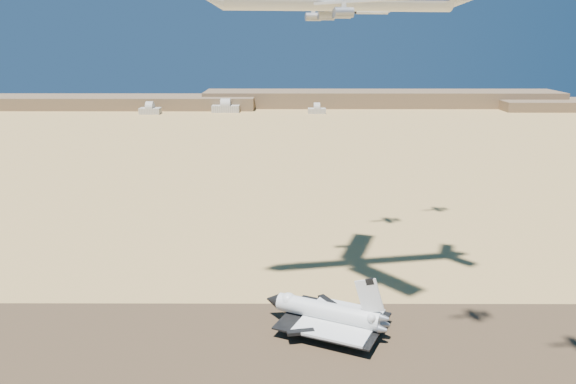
{
  "coord_description": "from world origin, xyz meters",
  "views": [
    {
      "loc": [
        10.65,
        -135.43,
        81.29
      ],
      "look_at": [
        10.19,
        8.0,
        41.29
      ],
      "focal_mm": 35.0,
      "sensor_mm": 36.0,
      "label": 1
    }
  ],
  "objects_px": {
    "crew_c": "(361,336)",
    "crew_a": "(352,342)",
    "shuttle": "(327,313)",
    "crew_b": "(359,341)",
    "chase_jet_e": "(371,12)"
  },
  "relations": [
    {
      "from": "crew_c",
      "to": "crew_a",
      "type": "bearing_deg",
      "value": 96.85
    },
    {
      "from": "shuttle",
      "to": "crew_b",
      "type": "xyz_separation_m",
      "value": [
        8.43,
        -8.38,
        -3.92
      ]
    },
    {
      "from": "shuttle",
      "to": "crew_a",
      "type": "distance_m",
      "value": 11.44
    },
    {
      "from": "shuttle",
      "to": "crew_a",
      "type": "height_order",
      "value": "shuttle"
    },
    {
      "from": "shuttle",
      "to": "chase_jet_e",
      "type": "distance_m",
      "value": 113.38
    },
    {
      "from": "crew_a",
      "to": "crew_b",
      "type": "xyz_separation_m",
      "value": [
        2.0,
        0.19,
        0.07
      ]
    },
    {
      "from": "chase_jet_e",
      "to": "crew_b",
      "type": "bearing_deg",
      "value": -108.55
    },
    {
      "from": "shuttle",
      "to": "crew_b",
      "type": "bearing_deg",
      "value": -20.41
    },
    {
      "from": "crew_b",
      "to": "crew_c",
      "type": "xyz_separation_m",
      "value": [
        0.71,
        2.71,
        -0.06
      ]
    },
    {
      "from": "chase_jet_e",
      "to": "shuttle",
      "type": "bearing_deg",
      "value": -115.79
    },
    {
      "from": "shuttle",
      "to": "crew_a",
      "type": "xyz_separation_m",
      "value": [
        6.43,
        -8.57,
        -3.99
      ]
    },
    {
      "from": "crew_c",
      "to": "chase_jet_e",
      "type": "distance_m",
      "value": 118.87
    },
    {
      "from": "crew_c",
      "to": "shuttle",
      "type": "bearing_deg",
      "value": 18.13
    },
    {
      "from": "crew_a",
      "to": "crew_c",
      "type": "xyz_separation_m",
      "value": [
        2.71,
        2.9,
        0.01
      ]
    },
    {
      "from": "crew_b",
      "to": "shuttle",
      "type": "bearing_deg",
      "value": 28.31
    }
  ]
}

